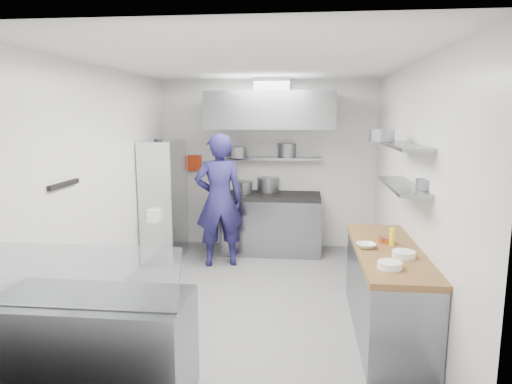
# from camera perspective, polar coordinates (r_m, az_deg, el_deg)

# --- Properties ---
(floor) EXTENTS (5.00, 5.00, 0.00)m
(floor) POSITION_cam_1_polar(r_m,az_deg,el_deg) (5.67, -0.66, -13.59)
(floor) COLOR slate
(floor) RESTS_ON ground
(ceiling) EXTENTS (5.00, 5.00, 0.00)m
(ceiling) POSITION_cam_1_polar(r_m,az_deg,el_deg) (5.24, -0.72, 15.80)
(ceiling) COLOR silver
(ceiling) RESTS_ON wall_back
(wall_back) EXTENTS (3.60, 2.80, 0.02)m
(wall_back) POSITION_cam_1_polar(r_m,az_deg,el_deg) (7.75, 1.48, 3.45)
(wall_back) COLOR white
(wall_back) RESTS_ON floor
(wall_front) EXTENTS (3.60, 2.80, 0.02)m
(wall_front) POSITION_cam_1_polar(r_m,az_deg,el_deg) (2.87, -6.59, -7.44)
(wall_front) COLOR white
(wall_front) RESTS_ON floor
(wall_left) EXTENTS (2.80, 5.00, 0.02)m
(wall_left) POSITION_cam_1_polar(r_m,az_deg,el_deg) (5.77, -18.73, 0.79)
(wall_left) COLOR white
(wall_left) RESTS_ON floor
(wall_right) EXTENTS (2.80, 5.00, 0.02)m
(wall_right) POSITION_cam_1_polar(r_m,az_deg,el_deg) (5.38, 18.74, 0.16)
(wall_right) COLOR white
(wall_right) RESTS_ON floor
(gas_range) EXTENTS (1.60, 0.80, 0.90)m
(gas_range) POSITION_cam_1_polar(r_m,az_deg,el_deg) (7.51, 1.97, -4.12)
(gas_range) COLOR gray
(gas_range) RESTS_ON floor
(cooktop) EXTENTS (1.57, 0.78, 0.06)m
(cooktop) POSITION_cam_1_polar(r_m,az_deg,el_deg) (7.41, 1.99, -0.51)
(cooktop) COLOR black
(cooktop) RESTS_ON gas_range
(stock_pot_left) EXTENTS (0.29, 0.29, 0.20)m
(stock_pot_left) POSITION_cam_1_polar(r_m,az_deg,el_deg) (7.46, -1.55, 0.57)
(stock_pot_left) COLOR slate
(stock_pot_left) RESTS_ON cooktop
(stock_pot_mid) EXTENTS (0.37, 0.37, 0.24)m
(stock_pot_mid) POSITION_cam_1_polar(r_m,az_deg,el_deg) (7.63, 1.52, 0.94)
(stock_pot_mid) COLOR slate
(stock_pot_mid) RESTS_ON cooktop
(over_range_shelf) EXTENTS (1.60, 0.30, 0.04)m
(over_range_shelf) POSITION_cam_1_polar(r_m,az_deg,el_deg) (7.57, 2.15, 4.21)
(over_range_shelf) COLOR gray
(over_range_shelf) RESTS_ON wall_back
(shelf_pot_a) EXTENTS (0.29, 0.29, 0.18)m
(shelf_pot_a) POSITION_cam_1_polar(r_m,az_deg,el_deg) (7.48, -2.31, 4.99)
(shelf_pot_a) COLOR slate
(shelf_pot_a) RESTS_ON over_range_shelf
(shelf_pot_b) EXTENTS (0.31, 0.31, 0.22)m
(shelf_pot_b) POSITION_cam_1_polar(r_m,az_deg,el_deg) (7.69, 3.90, 5.26)
(shelf_pot_b) COLOR slate
(shelf_pot_b) RESTS_ON over_range_shelf
(extractor_hood) EXTENTS (1.90, 1.15, 0.55)m
(extractor_hood) POSITION_cam_1_polar(r_m,az_deg,el_deg) (7.12, 1.96, 10.16)
(extractor_hood) COLOR gray
(extractor_hood) RESTS_ON wall_back
(hood_duct) EXTENTS (0.55, 0.55, 0.24)m
(hood_duct) POSITION_cam_1_polar(r_m,az_deg,el_deg) (7.36, 2.10, 13.10)
(hood_duct) COLOR slate
(hood_duct) RESTS_ON extractor_hood
(red_firebox) EXTENTS (0.22, 0.10, 0.26)m
(red_firebox) POSITION_cam_1_polar(r_m,az_deg,el_deg) (7.88, -7.66, 3.62)
(red_firebox) COLOR red
(red_firebox) RESTS_ON wall_back
(chef) EXTENTS (0.82, 0.65, 1.98)m
(chef) POSITION_cam_1_polar(r_m,az_deg,el_deg) (6.76, -4.61, -1.03)
(chef) COLOR #1B1849
(chef) RESTS_ON floor
(wire_rack) EXTENTS (0.50, 0.90, 1.85)m
(wire_rack) POSITION_cam_1_polar(r_m,az_deg,el_deg) (7.18, -11.42, -1.07)
(wire_rack) COLOR silver
(wire_rack) RESTS_ON floor
(rack_bin_a) EXTENTS (0.16, 0.20, 0.18)m
(rack_bin_a) POSITION_cam_1_polar(r_m,az_deg,el_deg) (6.76, -12.58, -2.85)
(rack_bin_a) COLOR white
(rack_bin_a) RESTS_ON wire_rack
(rack_bin_b) EXTENTS (0.15, 0.19, 0.17)m
(rack_bin_b) POSITION_cam_1_polar(r_m,az_deg,el_deg) (6.96, -11.94, 1.70)
(rack_bin_b) COLOR yellow
(rack_bin_b) RESTS_ON wire_rack
(rack_jar) EXTENTS (0.12, 0.12, 0.18)m
(rack_jar) POSITION_cam_1_polar(r_m,az_deg,el_deg) (6.73, -12.13, 5.72)
(rack_jar) COLOR black
(rack_jar) RESTS_ON wire_rack
(knife_strip) EXTENTS (0.04, 0.55, 0.05)m
(knife_strip) POSITION_cam_1_polar(r_m,az_deg,el_deg) (4.94, -22.89, 0.88)
(knife_strip) COLOR black
(knife_strip) RESTS_ON wall_left
(prep_counter_base) EXTENTS (0.62, 2.00, 0.84)m
(prep_counter_base) POSITION_cam_1_polar(r_m,az_deg,el_deg) (5.00, 15.97, -12.07)
(prep_counter_base) COLOR gray
(prep_counter_base) RESTS_ON floor
(prep_counter_top) EXTENTS (0.65, 2.04, 0.06)m
(prep_counter_top) POSITION_cam_1_polar(r_m,az_deg,el_deg) (4.85, 16.22, -7.12)
(prep_counter_top) COLOR brown
(prep_counter_top) RESTS_ON prep_counter_base
(plate_stack_a) EXTENTS (0.22, 0.22, 0.06)m
(plate_stack_a) POSITION_cam_1_polar(r_m,az_deg,el_deg) (4.24, 16.37, -8.75)
(plate_stack_a) COLOR white
(plate_stack_a) RESTS_ON prep_counter_top
(plate_stack_b) EXTENTS (0.22, 0.22, 0.06)m
(plate_stack_b) POSITION_cam_1_polar(r_m,az_deg,el_deg) (4.59, 17.97, -7.40)
(plate_stack_b) COLOR white
(plate_stack_b) RESTS_ON prep_counter_top
(copper_pan) EXTENTS (0.15, 0.15, 0.06)m
(copper_pan) POSITION_cam_1_polar(r_m,az_deg,el_deg) (5.04, 15.87, -5.78)
(copper_pan) COLOR #C16336
(copper_pan) RESTS_ON prep_counter_top
(squeeze_bottle) EXTENTS (0.06, 0.06, 0.18)m
(squeeze_bottle) POSITION_cam_1_polar(r_m,az_deg,el_deg) (4.96, 16.67, -5.36)
(squeeze_bottle) COLOR yellow
(squeeze_bottle) RESTS_ON prep_counter_top
(mixing_bowl) EXTENTS (0.22, 0.22, 0.05)m
(mixing_bowl) POSITION_cam_1_polar(r_m,az_deg,el_deg) (4.80, 13.58, -6.52)
(mixing_bowl) COLOR white
(mixing_bowl) RESTS_ON prep_counter_top
(wall_shelf_lower) EXTENTS (0.30, 1.30, 0.04)m
(wall_shelf_lower) POSITION_cam_1_polar(r_m,az_deg,el_deg) (5.04, 17.76, 0.76)
(wall_shelf_lower) COLOR gray
(wall_shelf_lower) RESTS_ON wall_right
(wall_shelf_upper) EXTENTS (0.30, 1.30, 0.04)m
(wall_shelf_upper) POSITION_cam_1_polar(r_m,az_deg,el_deg) (4.99, 18.00, 5.52)
(wall_shelf_upper) COLOR gray
(wall_shelf_upper) RESTS_ON wall_right
(shelf_pot_c) EXTENTS (0.21, 0.21, 0.10)m
(shelf_pot_c) POSITION_cam_1_polar(r_m,az_deg,el_deg) (4.73, 20.57, 0.90)
(shelf_pot_c) COLOR slate
(shelf_pot_c) RESTS_ON wall_shelf_lower
(shelf_pot_d) EXTENTS (0.28, 0.28, 0.14)m
(shelf_pot_d) POSITION_cam_1_polar(r_m,az_deg,el_deg) (5.35, 15.45, 6.86)
(shelf_pot_d) COLOR slate
(shelf_pot_d) RESTS_ON wall_shelf_upper
(display_case) EXTENTS (1.50, 0.70, 0.85)m
(display_case) POSITION_cam_1_polar(r_m,az_deg,el_deg) (4.00, -19.48, -17.93)
(display_case) COLOR gray
(display_case) RESTS_ON floor
(display_glass) EXTENTS (1.47, 0.19, 0.42)m
(display_glass) POSITION_cam_1_polar(r_m,az_deg,el_deg) (3.65, -20.87, -9.71)
(display_glass) COLOR silver
(display_glass) RESTS_ON display_case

